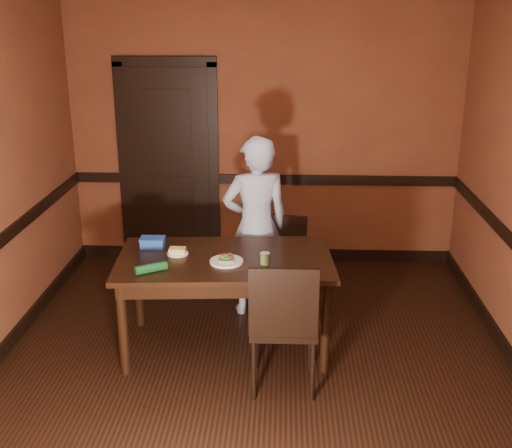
# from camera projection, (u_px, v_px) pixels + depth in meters

# --- Properties ---
(floor) EXTENTS (4.00, 4.50, 0.01)m
(floor) POSITION_uv_depth(u_px,v_px,m) (254.00, 368.00, 4.91)
(floor) COLOR black
(floor) RESTS_ON ground
(wall_back) EXTENTS (4.00, 0.02, 2.70)m
(wall_back) POSITION_uv_depth(u_px,v_px,m) (264.00, 137.00, 6.59)
(wall_back) COLOR brown
(wall_back) RESTS_ON ground
(wall_front) EXTENTS (4.00, 0.02, 2.70)m
(wall_front) POSITION_uv_depth(u_px,v_px,m) (224.00, 377.00, 2.34)
(wall_front) COLOR brown
(wall_front) RESTS_ON ground
(dado_back) EXTENTS (4.00, 0.03, 0.10)m
(dado_back) POSITION_uv_depth(u_px,v_px,m) (264.00, 179.00, 6.73)
(dado_back) COLOR black
(dado_back) RESTS_ON ground
(baseboard_back) EXTENTS (4.00, 0.03, 0.12)m
(baseboard_back) POSITION_uv_depth(u_px,v_px,m) (264.00, 254.00, 7.00)
(baseboard_back) COLOR black
(baseboard_back) RESTS_ON ground
(door) EXTENTS (1.05, 0.07, 2.20)m
(door) POSITION_uv_depth(u_px,v_px,m) (169.00, 161.00, 6.69)
(door) COLOR black
(door) RESTS_ON ground
(dining_table) EXTENTS (1.72, 1.05, 0.78)m
(dining_table) POSITION_uv_depth(u_px,v_px,m) (226.00, 303.00, 5.10)
(dining_table) COLOR black
(dining_table) RESTS_ON floor
(chair_far) EXTENTS (0.47, 0.47, 0.89)m
(chair_far) POSITION_uv_depth(u_px,v_px,m) (287.00, 270.00, 5.60)
(chair_far) COLOR black
(chair_far) RESTS_ON floor
(chair_near) EXTENTS (0.47, 0.47, 1.00)m
(chair_near) POSITION_uv_depth(u_px,v_px,m) (284.00, 322.00, 4.56)
(chair_near) COLOR black
(chair_near) RESTS_ON floor
(person) EXTENTS (0.66, 0.52, 1.61)m
(person) POSITION_uv_depth(u_px,v_px,m) (256.00, 227.00, 5.59)
(person) COLOR #ADBFDB
(person) RESTS_ON floor
(sandwich_plate) EXTENTS (0.26, 0.26, 0.06)m
(sandwich_plate) POSITION_uv_depth(u_px,v_px,m) (226.00, 260.00, 4.87)
(sandwich_plate) COLOR white
(sandwich_plate) RESTS_ON dining_table
(sauce_jar) EXTENTS (0.07, 0.07, 0.09)m
(sauce_jar) POSITION_uv_depth(u_px,v_px,m) (265.00, 258.00, 4.84)
(sauce_jar) COLOR #5E8840
(sauce_jar) RESTS_ON dining_table
(cheese_saucer) EXTENTS (0.17, 0.17, 0.05)m
(cheese_saucer) POSITION_uv_depth(u_px,v_px,m) (178.00, 252.00, 5.03)
(cheese_saucer) COLOR white
(cheese_saucer) RESTS_ON dining_table
(food_tub) EXTENTS (0.20, 0.14, 0.08)m
(food_tub) POSITION_uv_depth(u_px,v_px,m) (153.00, 242.00, 5.17)
(food_tub) COLOR blue
(food_tub) RESTS_ON dining_table
(wrapped_veg) EXTENTS (0.24, 0.18, 0.07)m
(wrapped_veg) POSITION_uv_depth(u_px,v_px,m) (151.00, 268.00, 4.69)
(wrapped_veg) COLOR #12461C
(wrapped_veg) RESTS_ON dining_table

